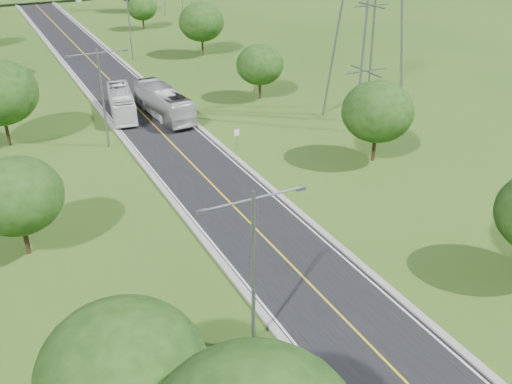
{
  "coord_description": "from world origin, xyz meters",
  "views": [
    {
      "loc": [
        -16.99,
        -9.95,
        22.68
      ],
      "look_at": [
        0.22,
        23.95,
        3.0
      ],
      "focal_mm": 40.0,
      "sensor_mm": 36.0,
      "label": 1
    }
  ],
  "objects": [
    {
      "name": "streetlight_mid_left",
      "position": [
        -6.0,
        45.0,
        5.94
      ],
      "size": [
        5.9,
        0.25,
        10.0
      ],
      "color": "slate",
      "rests_on": "ground"
    },
    {
      "name": "curb_right",
      "position": [
        4.25,
        66.0,
        0.11
      ],
      "size": [
        0.5,
        150.0,
        0.22
      ],
      "primitive_type": "cube",
      "color": "gray",
      "rests_on": "ground"
    },
    {
      "name": "ground",
      "position": [
        0.0,
        60.0,
        0.0
      ],
      "size": [
        260.0,
        260.0,
        0.0
      ],
      "primitive_type": "plane",
      "color": "#284B15",
      "rests_on": "ground"
    },
    {
      "name": "bus_inbound",
      "position": [
        -2.2,
        53.72,
        1.54
      ],
      "size": [
        4.29,
        10.92,
        2.97
      ],
      "primitive_type": "imported",
      "rotation": [
        0.0,
        0.0,
        -0.17
      ],
      "color": "white",
      "rests_on": "road"
    },
    {
      "name": "speed_limit_sign",
      "position": [
        5.2,
        37.98,
        1.6
      ],
      "size": [
        0.55,
        0.09,
        2.4
      ],
      "color": "slate",
      "rests_on": "ground"
    },
    {
      "name": "tree_rc",
      "position": [
        15.0,
        52.0,
        4.33
      ],
      "size": [
        5.88,
        5.88,
        6.84
      ],
      "color": "black",
      "rests_on": "ground"
    },
    {
      "name": "curb_left",
      "position": [
        -4.25,
        66.0,
        0.11
      ],
      "size": [
        0.5,
        150.0,
        0.22
      ],
      "primitive_type": "cube",
      "color": "gray",
      "rests_on": "ground"
    },
    {
      "name": "tree_la",
      "position": [
        -14.0,
        8.0,
        5.27
      ],
      "size": [
        7.14,
        7.14,
        8.3
      ],
      "color": "black",
      "rests_on": "ground"
    },
    {
      "name": "tree_rb",
      "position": [
        16.0,
        30.0,
        4.95
      ],
      "size": [
        6.72,
        6.72,
        7.82
      ],
      "color": "black",
      "rests_on": "ground"
    },
    {
      "name": "bus_outbound",
      "position": [
        2.0,
        51.0,
        1.74
      ],
      "size": [
        3.62,
        12.25,
        3.37
      ],
      "primitive_type": "imported",
      "rotation": [
        0.0,
        0.0,
        3.21
      ],
      "color": "beige",
      "rests_on": "road"
    },
    {
      "name": "tree_re",
      "position": [
        14.5,
        100.0,
        4.02
      ],
      "size": [
        5.46,
        5.46,
        6.35
      ],
      "color": "black",
      "rests_on": "ground"
    },
    {
      "name": "streetlight_far_right",
      "position": [
        6.0,
        78.0,
        5.94
      ],
      "size": [
        5.9,
        0.25,
        10.0
      ],
      "color": "slate",
      "rests_on": "ground"
    },
    {
      "name": "tree_rd",
      "position": [
        17.0,
        76.0,
        5.27
      ],
      "size": [
        7.14,
        7.14,
        8.3
      ],
      "color": "black",
      "rests_on": "ground"
    },
    {
      "name": "road",
      "position": [
        0.0,
        66.0,
        0.03
      ],
      "size": [
        8.0,
        150.0,
        0.06
      ],
      "primitive_type": "cube",
      "color": "black",
      "rests_on": "ground"
    },
    {
      "name": "streetlight_near_left",
      "position": [
        -6.0,
        12.0,
        5.94
      ],
      "size": [
        5.9,
        0.25,
        10.0
      ],
      "color": "slate",
      "rests_on": "ground"
    },
    {
      "name": "tree_lb",
      "position": [
        -16.0,
        28.0,
        4.64
      ],
      "size": [
        6.3,
        6.3,
        7.33
      ],
      "color": "black",
      "rests_on": "ground"
    }
  ]
}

